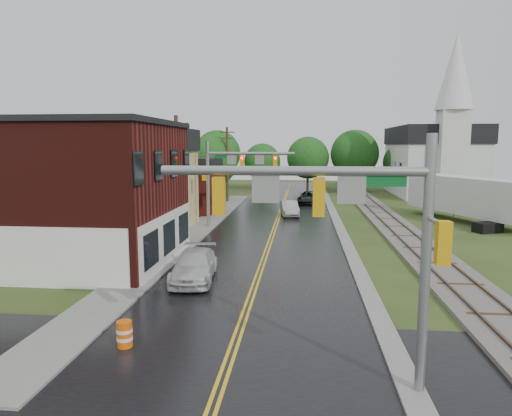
% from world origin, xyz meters
% --- Properties ---
extents(main_road, '(10.00, 90.00, 0.02)m').
position_xyz_m(main_road, '(0.00, 30.00, 0.00)').
color(main_road, black).
rests_on(main_road, ground).
extents(cross_road, '(60.00, 9.00, 0.02)m').
position_xyz_m(cross_road, '(0.00, 2.00, 0.00)').
color(cross_road, black).
rests_on(cross_road, ground).
extents(curb_right, '(0.80, 70.00, 0.12)m').
position_xyz_m(curb_right, '(5.40, 35.00, 0.00)').
color(curb_right, gray).
rests_on(curb_right, ground).
extents(sidewalk_left, '(2.40, 50.00, 0.12)m').
position_xyz_m(sidewalk_left, '(-6.20, 25.00, 0.00)').
color(sidewalk_left, gray).
rests_on(sidewalk_left, ground).
extents(brick_building, '(14.30, 10.30, 8.30)m').
position_xyz_m(brick_building, '(-12.48, 15.00, 4.15)').
color(brick_building, '#41110E').
rests_on(brick_building, ground).
extents(yellow_house, '(8.00, 7.00, 6.40)m').
position_xyz_m(yellow_house, '(-11.00, 26.00, 3.20)').
color(yellow_house, tan).
rests_on(yellow_house, ground).
extents(darkred_building, '(7.00, 6.00, 4.40)m').
position_xyz_m(darkred_building, '(-10.00, 35.00, 2.20)').
color(darkred_building, '#3F0F0C').
rests_on(darkred_building, ground).
extents(church, '(10.40, 18.40, 20.00)m').
position_xyz_m(church, '(20.00, 53.74, 5.83)').
color(church, silver).
rests_on(church, ground).
extents(railroad, '(3.20, 80.00, 0.30)m').
position_xyz_m(railroad, '(10.00, 35.00, 0.11)').
color(railroad, '#59544C').
rests_on(railroad, ground).
extents(traffic_signal_near, '(7.34, 0.30, 7.20)m').
position_xyz_m(traffic_signal_near, '(3.47, 2.00, 4.97)').
color(traffic_signal_near, gray).
rests_on(traffic_signal_near, ground).
extents(traffic_signal_far, '(7.34, 0.43, 7.20)m').
position_xyz_m(traffic_signal_far, '(-3.47, 27.00, 4.97)').
color(traffic_signal_far, gray).
rests_on(traffic_signal_far, ground).
extents(utility_pole_b, '(1.80, 0.28, 9.00)m').
position_xyz_m(utility_pole_b, '(-6.80, 22.00, 4.72)').
color(utility_pole_b, '#382616').
rests_on(utility_pole_b, ground).
extents(utility_pole_c, '(1.80, 0.28, 9.00)m').
position_xyz_m(utility_pole_c, '(-6.80, 44.00, 4.72)').
color(utility_pole_c, '#382616').
rests_on(utility_pole_c, ground).
extents(tree_left_a, '(6.80, 6.80, 8.67)m').
position_xyz_m(tree_left_a, '(-19.85, 21.90, 5.11)').
color(tree_left_a, black).
rests_on(tree_left_a, ground).
extents(tree_left_b, '(7.60, 7.60, 9.69)m').
position_xyz_m(tree_left_b, '(-17.85, 31.90, 5.72)').
color(tree_left_b, black).
rests_on(tree_left_b, ground).
extents(tree_left_c, '(6.00, 6.00, 7.65)m').
position_xyz_m(tree_left_c, '(-13.85, 39.90, 4.51)').
color(tree_left_c, black).
rests_on(tree_left_c, ground).
extents(tree_left_e, '(6.40, 6.40, 8.16)m').
position_xyz_m(tree_left_e, '(-8.85, 45.90, 4.81)').
color(tree_left_e, black).
rests_on(tree_left_e, ground).
extents(suv_dark, '(2.85, 5.41, 1.45)m').
position_xyz_m(suv_dark, '(3.01, 43.27, 0.72)').
color(suv_dark, black).
rests_on(suv_dark, ground).
extents(sedan_silver, '(2.12, 4.59, 1.46)m').
position_xyz_m(sedan_silver, '(1.01, 33.95, 0.73)').
color(sedan_silver, '#A0A0A5').
rests_on(sedan_silver, ground).
extents(pickup_white, '(2.51, 5.23, 1.47)m').
position_xyz_m(pickup_white, '(-3.20, 11.99, 0.73)').
color(pickup_white, silver).
rests_on(pickup_white, ground).
extents(semi_trailer, '(7.95, 12.99, 4.05)m').
position_xyz_m(semi_trailer, '(16.95, 31.82, 2.39)').
color(semi_trailer, black).
rests_on(semi_trailer, ground).
extents(construction_barrel, '(0.57, 0.57, 0.93)m').
position_xyz_m(construction_barrel, '(-3.72, 4.00, 0.47)').
color(construction_barrel, '#DF5509').
rests_on(construction_barrel, ground).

